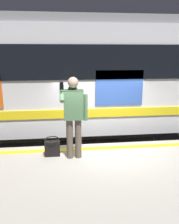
# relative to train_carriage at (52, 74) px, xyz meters

# --- Properties ---
(ground_plane) EXTENTS (25.27, 25.27, 0.00)m
(ground_plane) POSITION_rel_train_carriage_xyz_m (-1.30, 2.22, -2.57)
(ground_plane) COLOR #4C4742
(safety_line) EXTENTS (16.51, 0.16, 0.01)m
(safety_line) POSITION_rel_train_carriage_xyz_m (-1.30, 2.52, -1.53)
(safety_line) COLOR yellow
(safety_line) RESTS_ON platform
(track_rail_near) EXTENTS (21.90, 0.08, 0.16)m
(track_rail_near) POSITION_rel_train_carriage_xyz_m (-1.30, 0.71, -2.49)
(track_rail_near) COLOR slate
(track_rail_near) RESTS_ON ground
(track_rail_far) EXTENTS (21.90, 0.08, 0.16)m
(track_rail_far) POSITION_rel_train_carriage_xyz_m (-1.30, -0.72, -2.49)
(track_rail_far) COLOR slate
(track_rail_far) RESTS_ON ground
(train_carriage) EXTENTS (10.60, 2.97, 4.06)m
(train_carriage) POSITION_rel_train_carriage_xyz_m (0.00, 0.00, 0.00)
(train_carriage) COLOR silver
(train_carriage) RESTS_ON ground
(passenger) EXTENTS (0.57, 0.55, 1.74)m
(passenger) POSITION_rel_train_carriage_xyz_m (-0.54, 2.92, -0.50)
(passenger) COLOR brown
(passenger) RESTS_ON platform
(handbag) EXTENTS (0.33, 0.30, 0.41)m
(handbag) POSITION_rel_train_carriage_xyz_m (-0.07, 2.79, -1.34)
(handbag) COLOR black
(handbag) RESTS_ON platform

